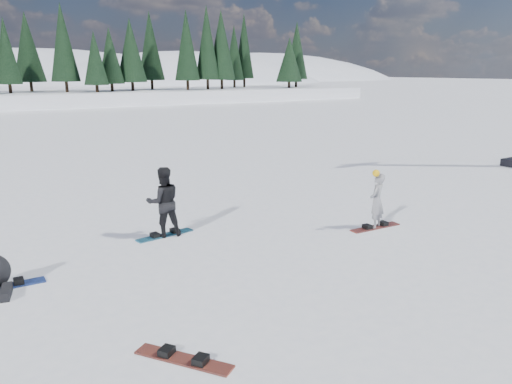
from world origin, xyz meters
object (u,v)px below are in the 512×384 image
snowboard_loose_b (184,359)px  snowboarder_woman (377,200)px  snowboard_loose_c (3,287)px  snowboarder_man (164,202)px

snowboard_loose_b → snowboarder_woman: bearing=78.8°
snowboarder_woman → snowboard_loose_c: size_ratio=1.06×
snowboard_loose_c → snowboarder_woman: bearing=-5.3°
snowboarder_woman → snowboard_loose_b: size_ratio=1.06×
snowboarder_woman → snowboarder_man: snowboarder_man is taller
snowboarder_man → snowboard_loose_c: 4.07m
snowboard_loose_b → snowboard_loose_c: (-2.00, 4.02, 0.00)m
snowboarder_woman → snowboard_loose_c: snowboarder_woman is taller
snowboarder_woman → snowboard_loose_c: (-8.71, 0.87, -0.73)m
snowboard_loose_b → snowboard_loose_c: 4.49m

